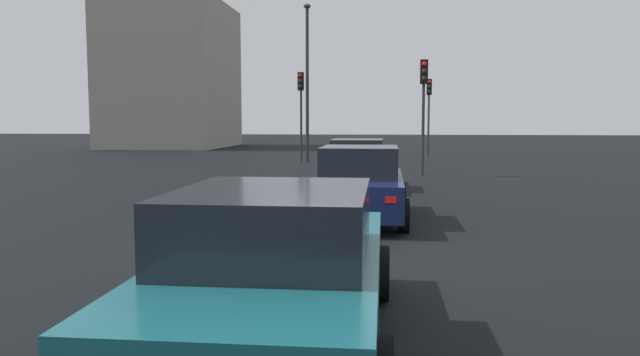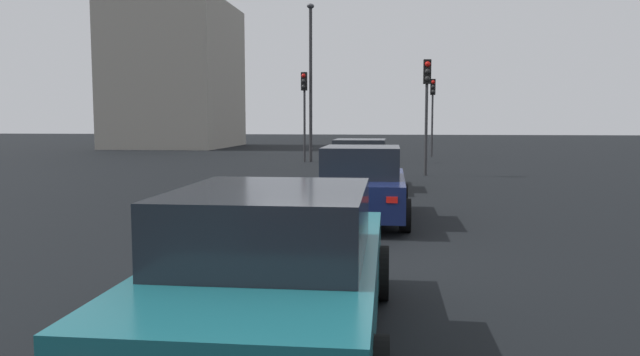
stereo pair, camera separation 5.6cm
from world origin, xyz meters
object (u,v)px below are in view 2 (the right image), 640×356
car_teal_third (276,269)px  traffic_light_far_left (427,93)px  traffic_light_near_left (433,101)px  traffic_light_near_right (304,98)px  car_beige_lead (360,165)px  car_navy_second (362,185)px  street_lamp_kerbside (311,70)px

car_teal_third → traffic_light_far_left: (17.75, -2.32, 2.39)m
car_teal_third → traffic_light_far_left: traffic_light_far_left is taller
traffic_light_near_left → traffic_light_near_right: bearing=-53.1°
car_beige_lead → traffic_light_near_left: size_ratio=0.94×
car_beige_lead → traffic_light_far_left: 5.59m
car_navy_second → traffic_light_near_right: (17.35, 3.76, 2.45)m
car_navy_second → traffic_light_near_left: size_ratio=0.97×
traffic_light_near_left → traffic_light_near_right: traffic_light_near_right is taller
car_beige_lead → street_lamp_kerbside: bearing=15.3°
car_teal_third → car_beige_lead: bearing=-0.8°
traffic_light_near_right → traffic_light_near_left: bearing=135.3°
car_navy_second → street_lamp_kerbside: bearing=11.2°
traffic_light_far_left → street_lamp_kerbside: (7.12, 5.36, 1.46)m
car_navy_second → street_lamp_kerbside: street_lamp_kerbside is taller
car_teal_third → traffic_light_near_left: bearing=-6.8°
car_teal_third → street_lamp_kerbside: (24.87, 3.04, 3.85)m
traffic_light_near_left → street_lamp_kerbside: bearing=-53.6°
street_lamp_kerbside → traffic_light_near_left: bearing=-51.9°
traffic_light_near_left → traffic_light_far_left: size_ratio=1.02×
car_beige_lead → traffic_light_far_left: size_ratio=0.96×
car_beige_lead → traffic_light_near_right: traffic_light_near_right is taller
car_beige_lead → traffic_light_far_left: (4.53, -2.25, 2.39)m
car_beige_lead → street_lamp_kerbside: 12.65m
car_navy_second → traffic_light_near_left: traffic_light_near_left is taller
car_beige_lead → car_navy_second: bearing=-176.2°
car_teal_third → traffic_light_near_right: (24.54, 3.32, 2.47)m
car_navy_second → traffic_light_far_left: bearing=-10.1°
traffic_light_near_right → traffic_light_far_left: size_ratio=1.03×
car_beige_lead → street_lamp_kerbside: street_lamp_kerbside is taller
car_navy_second → car_teal_third: 7.21m
traffic_light_far_left → street_lamp_kerbside: street_lamp_kerbside is taller
car_teal_third → traffic_light_near_left: traffic_light_near_left is taller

